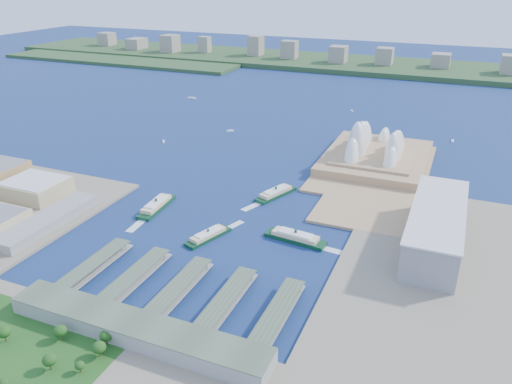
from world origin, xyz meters
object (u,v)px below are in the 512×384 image
at_px(toaster_building, 436,227).
at_px(ferry_c, 208,234).
at_px(ferry_b, 276,191).
at_px(ferry_d, 295,235).
at_px(opera_house, 378,140).
at_px(ferry_a, 156,204).

height_order(toaster_building, ferry_c, toaster_building).
height_order(toaster_building, ferry_b, toaster_building).
bearing_deg(ferry_d, ferry_c, 116.07).
relative_size(opera_house, ferry_c, 3.50).
bearing_deg(ferry_b, ferry_d, -37.92).
bearing_deg(ferry_d, ferry_a, 93.47).
height_order(ferry_a, ferry_b, ferry_a).
height_order(opera_house, ferry_a, opera_house).
bearing_deg(ferry_c, opera_house, -93.49).
xyz_separation_m(ferry_b, ferry_c, (-25.25, -117.53, -0.57)).
xyz_separation_m(ferry_a, ferry_d, (161.40, -8.03, -0.07)).
bearing_deg(ferry_a, toaster_building, 2.13).
xyz_separation_m(toaster_building, ferry_a, (-283.91, -31.10, -14.74)).
bearing_deg(ferry_b, ferry_a, -121.98).
bearing_deg(ferry_a, opera_house, 45.88).
bearing_deg(ferry_c, ferry_d, -141.12).
bearing_deg(opera_house, ferry_b, -119.89).
relative_size(opera_house, ferry_d, 2.99).
bearing_deg(ferry_d, toaster_building, -65.97).
relative_size(toaster_building, ferry_b, 2.70).
bearing_deg(toaster_building, opera_house, 114.23).
bearing_deg(ferry_a, ferry_b, 32.87).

